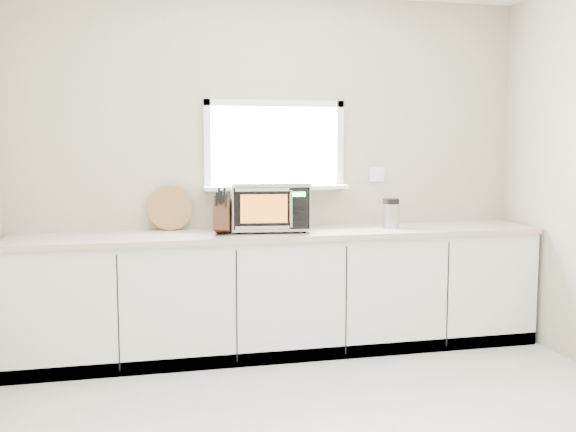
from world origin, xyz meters
name	(u,v)px	position (x,y,z in m)	size (l,w,h in m)	color
back_wall	(274,170)	(0.00, 2.00, 1.36)	(4.00, 0.17, 2.70)	#B2A98D
cabinets	(283,294)	(0.00, 1.70, 0.44)	(3.92, 0.60, 0.88)	white
countertop	(283,234)	(0.00, 1.69, 0.90)	(3.92, 0.64, 0.04)	beige
microwave	(269,205)	(-0.10, 1.74, 1.11)	(0.61, 0.52, 0.37)	black
knife_block	(223,214)	(-0.46, 1.63, 1.06)	(0.17, 0.25, 0.34)	#48241A
cutting_board	(170,208)	(-0.81, 1.94, 1.09)	(0.34, 0.34, 0.02)	#9D623C
coffee_grinder	(391,213)	(0.84, 1.67, 1.03)	(0.16, 0.16, 0.23)	#A9ABB0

